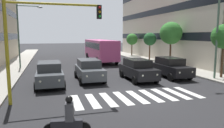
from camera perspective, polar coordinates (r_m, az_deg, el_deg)
name	(u,v)px	position (r m, az deg, el deg)	size (l,w,h in m)	color
ground_plane	(137,97)	(13.01, 6.65, -8.67)	(180.00, 180.00, 0.00)	#262628
crosswalk_markings	(137,97)	(13.01, 6.65, -8.65)	(7.65, 2.80, 0.01)	silver
car_0	(170,67)	(19.36, 15.34, -0.82)	(2.02, 4.44, 1.72)	black
car_1	(138,69)	(17.60, 6.88, -1.42)	(2.02, 4.44, 1.72)	black
car_2	(89,70)	(17.36, -6.14, -1.54)	(2.02, 4.44, 1.72)	#474C51
car_3	(50,74)	(16.19, -16.35, -2.47)	(2.02, 4.44, 1.72)	#474C51
bus_behind_traffic	(100,48)	(30.02, -3.19, 4.24)	(2.78, 10.50, 3.00)	#DB5193
motorcycle_with_rider	(68,121)	(7.93, -11.74, -14.76)	(1.69, 0.43, 1.57)	black
traffic_light_gantry	(37,33)	(12.02, -19.43, 7.74)	(5.08, 0.36, 5.50)	#AD991E
street_lamp_left	(212,21)	(18.83, 25.17, 10.40)	(3.45, 0.28, 7.53)	#4C6B56
street_lamp_right	(23,29)	(25.28, -22.79, 8.57)	(2.69, 0.28, 6.79)	#4C6B56
street_tree_0	(224,37)	(19.92, 27.70, 6.46)	(2.02, 2.02, 4.42)	#513823
street_tree_1	(171,33)	(26.08, 15.47, 7.92)	(2.61, 2.61, 5.06)	#513823
street_tree_2	(150,39)	(31.33, 10.07, 6.52)	(1.85, 1.85, 3.89)	#513823
street_tree_3	(132,39)	(37.55, 5.35, 6.59)	(1.97, 1.97, 3.82)	#513823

